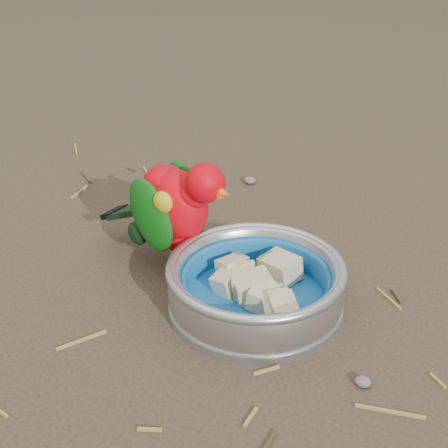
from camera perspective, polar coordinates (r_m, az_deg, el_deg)
The scene contains 6 objects.
ground at distance 0.82m, azimuth -4.39°, elevation -7.12°, with size 60.00×60.00×0.00m, color #443527.
food_bowl at distance 0.82m, azimuth 2.62°, elevation -6.58°, with size 0.21×0.21×0.02m, color #B2B2BA.
bowl_wall at distance 0.80m, azimuth 2.67°, elevation -4.83°, with size 0.21×0.21×0.04m, color #B2B2BA, non-canonical shape.
fruit_wedges at distance 0.80m, azimuth 2.66°, elevation -5.24°, with size 0.12×0.12×0.03m, color beige, non-canonical shape.
lory_parrot at distance 0.86m, azimuth -3.95°, elevation 0.73°, with size 0.09×0.19×0.15m, color red, non-canonical shape.
ground_debris at distance 0.86m, azimuth 2.03°, elevation -4.74°, with size 0.90×0.80×0.01m, color #A78444, non-canonical shape.
Camera 1 is at (0.42, -0.52, 0.48)m, focal length 55.00 mm.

